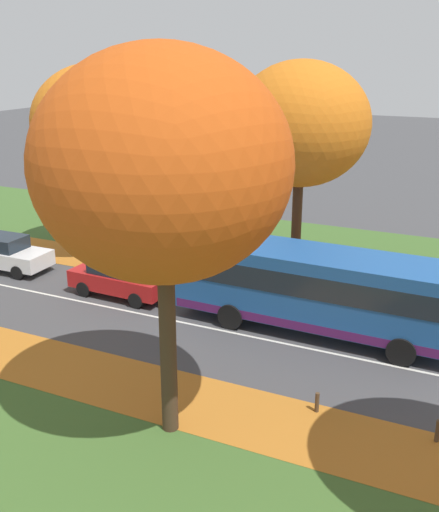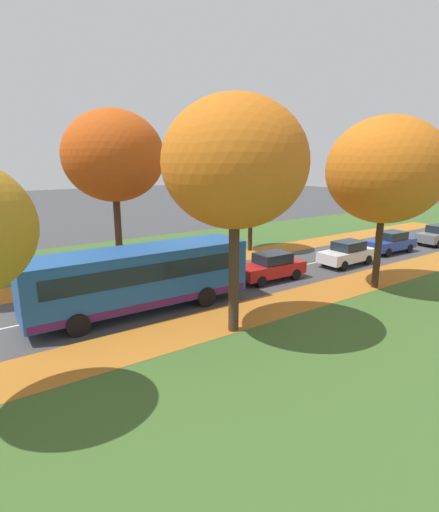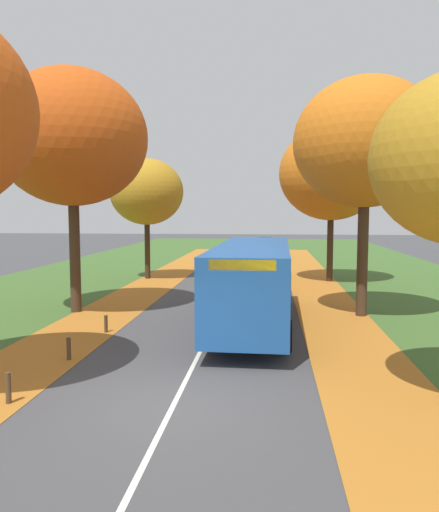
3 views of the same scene
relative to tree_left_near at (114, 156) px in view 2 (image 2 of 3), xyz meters
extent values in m
cube|color=#3D6028|center=(-3.22, 10.54, -7.12)|extent=(12.00, 90.00, 0.01)
cube|color=#B26B23|center=(1.38, 4.54, -7.12)|extent=(2.80, 60.00, 0.00)
cube|color=#B26B23|center=(10.58, 4.54, -7.12)|extent=(2.80, 60.00, 0.00)
cube|color=silver|center=(5.98, 10.54, -7.12)|extent=(0.12, 80.00, 0.01)
cylinder|color=#422D1E|center=(0.00, 0.00, -4.70)|extent=(0.44, 0.44, 4.85)
ellipsoid|color=#C64C14|center=(0.00, 0.00, 0.02)|extent=(6.12, 6.12, 5.51)
cylinder|color=#382619|center=(0.46, 10.40, -5.29)|extent=(0.33, 0.33, 3.68)
ellipsoid|color=#B27F1E|center=(0.46, 10.40, -1.75)|extent=(4.51, 4.51, 4.06)
cylinder|color=#422D1E|center=(11.69, 0.38, -4.75)|extent=(0.43, 0.43, 4.75)
ellipsoid|color=orange|center=(11.69, 0.38, -0.28)|extent=(5.61, 5.61, 5.05)
cylinder|color=#382619|center=(11.59, 10.31, -5.08)|extent=(0.37, 0.37, 4.10)
ellipsoid|color=orange|center=(11.59, 10.31, -0.72)|extent=(6.15, 6.15, 5.53)
cylinder|color=#4C3823|center=(2.41, -6.58, -6.81)|extent=(0.12, 0.12, 0.64)
cylinder|color=#4C3823|center=(2.41, -3.36, -6.82)|extent=(0.12, 0.12, 0.61)
cube|color=#1E5199|center=(7.43, -1.86, -5.40)|extent=(2.72, 10.45, 2.50)
cube|color=#19232D|center=(7.32, -6.99, -5.05)|extent=(2.30, 0.15, 1.30)
cube|color=#19232D|center=(7.43, -1.86, -5.00)|extent=(2.74, 9.20, 0.80)
cube|color=#4C1951|center=(7.43, -1.86, -6.47)|extent=(2.74, 10.24, 0.32)
cube|color=yellow|center=(7.32, -7.01, -4.33)|extent=(1.75, 0.12, 0.28)
cylinder|color=black|center=(8.55, -5.10, -6.65)|extent=(0.32, 0.97, 0.96)
cylinder|color=black|center=(6.17, -5.05, -6.65)|extent=(0.32, 0.97, 0.96)
cylinder|color=black|center=(8.68, 0.98, -6.65)|extent=(0.32, 0.97, 0.96)
cylinder|color=black|center=(6.30, 1.03, -6.65)|extent=(0.32, 0.97, 0.96)
cube|color=#B21919|center=(7.22, 6.44, -6.46)|extent=(1.85, 4.26, 0.70)
cube|color=#19232D|center=(7.23, 6.59, -5.81)|extent=(1.52, 2.07, 0.60)
cylinder|color=black|center=(7.95, 5.11, -6.81)|extent=(0.24, 0.65, 0.64)
cylinder|color=black|center=(6.39, 5.17, -6.81)|extent=(0.24, 0.65, 0.64)
cylinder|color=black|center=(8.05, 7.71, -6.81)|extent=(0.24, 0.65, 0.64)
cylinder|color=black|center=(6.49, 7.77, -6.81)|extent=(0.24, 0.65, 0.64)
cube|color=silver|center=(7.58, 12.95, -6.46)|extent=(1.79, 4.24, 0.70)
cube|color=#19232D|center=(7.58, 13.10, -5.81)|extent=(1.49, 2.05, 0.60)
cylinder|color=black|center=(8.39, 11.67, -6.81)|extent=(0.23, 0.64, 0.64)
cylinder|color=black|center=(6.83, 11.63, -6.81)|extent=(0.23, 0.64, 0.64)
cylinder|color=black|center=(8.33, 14.27, -6.81)|extent=(0.23, 0.64, 0.64)
cylinder|color=black|center=(6.77, 14.24, -6.81)|extent=(0.23, 0.64, 0.64)
cube|color=#233D9E|center=(7.15, 18.66, -6.46)|extent=(1.89, 4.27, 0.70)
cube|color=#19232D|center=(7.15, 18.81, -5.81)|extent=(1.54, 2.08, 0.60)
cylinder|color=black|center=(7.87, 17.32, -6.81)|extent=(0.25, 0.65, 0.64)
cylinder|color=black|center=(6.31, 17.39, -6.81)|extent=(0.25, 0.65, 0.64)
cylinder|color=black|center=(7.99, 19.92, -6.81)|extent=(0.25, 0.65, 0.64)
cylinder|color=black|center=(6.43, 19.99, -6.81)|extent=(0.25, 0.65, 0.64)
cube|color=slate|center=(7.71, 24.71, -6.46)|extent=(1.90, 4.28, 0.70)
cylinder|color=black|center=(8.43, 23.37, -6.81)|extent=(0.25, 0.65, 0.64)
cylinder|color=black|center=(6.87, 23.45, -6.81)|extent=(0.25, 0.65, 0.64)
cylinder|color=black|center=(6.99, 26.05, -6.81)|extent=(0.25, 0.65, 0.64)
camera|label=1|loc=(-11.92, -7.03, 2.52)|focal=42.00mm
camera|label=2|loc=(24.07, -8.95, -0.13)|focal=28.00mm
camera|label=3|loc=(8.03, -19.80, -2.94)|focal=35.00mm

